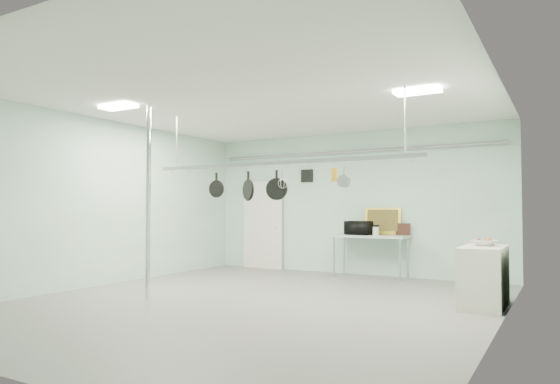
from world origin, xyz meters
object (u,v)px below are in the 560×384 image
Objects in this scene: pot_rack at (276,161)px; fruit_bowl at (485,243)px; microwave at (359,228)px; prep_table at (370,238)px; side_cabinet at (484,277)px; skillet_mid at (248,186)px; skillet_right at (277,185)px; coffee_canister at (376,231)px; chrome_pole at (148,200)px; skillet_left at (216,185)px.

pot_rack reaches higher than fruit_bowl.
prep_table is at bearing -168.88° from microwave.
fruit_bowl reaches higher than prep_table.
microwave is at bearing -171.95° from prep_table.
side_cabinet is 3.27× the size of fruit_bowl.
skillet_right is at bearing 30.21° from skillet_mid.
fruit_bowl is (2.39, -1.98, -0.05)m from coffee_canister.
coffee_canister is at bearing 101.31° from skillet_mid.
chrome_pole is 1.65m from skillet_mid.
microwave is at bearing 108.34° from skillet_mid.
skillet_mid is (-1.09, -3.19, 0.84)m from coffee_canister.
fruit_bowl is (2.95, 1.22, -1.28)m from pot_rack.
skillet_right is (-2.94, -1.10, 1.40)m from side_cabinet.
pot_rack is 3.44m from fruit_bowl.
prep_table is 0.25m from coffee_canister.
coffee_canister is 3.11m from fruit_bowl.
prep_table is at bearing 146.51° from coffee_canister.
chrome_pole is 4.81m from coffee_canister.
side_cabinet is at bearing 2.73° from skillet_right.
skillet_mid is (1.37, 0.90, 0.24)m from chrome_pole.
coffee_canister is 3.48m from skillet_mid.
chrome_pole is at bearing -154.65° from pot_rack.
prep_table is 4.36× the size of fruit_bowl.
coffee_canister is 0.49× the size of fruit_bowl.
microwave is at bearing 63.23° from skillet_left.
skillet_left is at bearing -163.65° from fruit_bowl.
coffee_canister is 0.38× the size of skillet_right.
microwave is 1.13× the size of skillet_right.
prep_table is 3.91× the size of skillet_left.
coffee_canister is (0.16, -0.11, 0.16)m from prep_table.
pot_rack reaches higher than skillet_mid.
skillet_right is (-0.14, -3.26, 0.80)m from microwave.
coffee_canister reaches higher than fruit_bowl.
fruit_bowl is at bearing 4.67° from skillet_right.
chrome_pole is 8.72× the size of fruit_bowl.
skillet_left is (-1.59, -3.30, 1.05)m from prep_table.
side_cabinet is at bearing 145.33° from microwave.
microwave is 1.30× the size of skillet_left.
chrome_pole is 5.34m from fruit_bowl.
skillet_right reaches higher than side_cabinet.
pot_rack reaches higher than side_cabinet.
side_cabinet is 4.52m from skillet_left.
side_cabinet is 0.25× the size of pot_rack.
fruit_bowl is at bearing 146.89° from microwave.
skillet_right reaches higher than prep_table.
pot_rack is at bearing 90.40° from microwave.
coffee_canister is (0.41, -0.07, -0.06)m from microwave.
skillet_mid is at bearing -4.40° from skillet_left.
chrome_pole is 2.67× the size of side_cabinet.
pot_rack is 3.47m from microwave.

